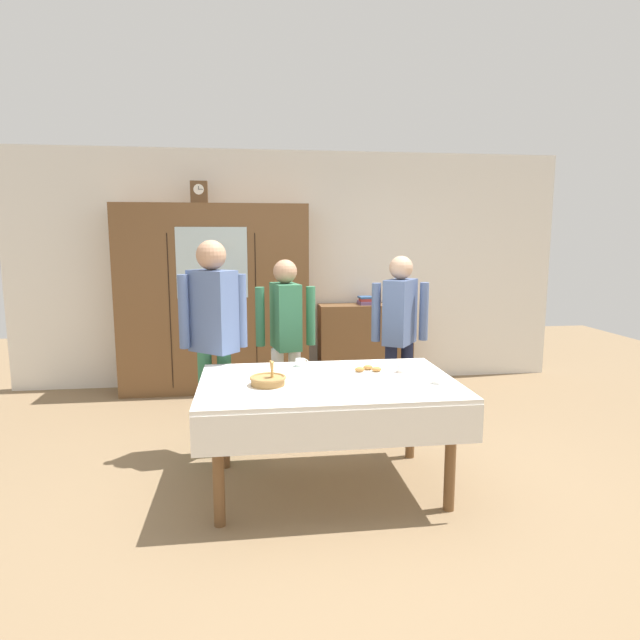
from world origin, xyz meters
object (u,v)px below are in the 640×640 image
Objects in this scene: person_beside_shelf at (400,325)px; bread_basket at (268,380)px; pastry_plate at (368,371)px; person_behind_table_right at (286,330)px; spoon_far_right at (279,370)px; spoon_mid_left at (342,391)px; tea_cup_front_edge at (402,369)px; book_stack at (366,301)px; person_near_right_end at (213,326)px; dining_table at (329,395)px; wall_cabinet at (214,299)px; spoon_near_right at (298,393)px; tea_cup_far_right at (301,364)px; bookshelf_low at (365,344)px; mantel_clock at (199,192)px; tea_cup_far_left at (439,381)px.

bread_basket is at bearing -135.49° from person_beside_shelf.
person_behind_table_right is (-0.52, 0.97, 0.15)m from pastry_plate.
pastry_plate reaches higher than spoon_far_right.
person_behind_table_right is (0.20, 1.19, 0.12)m from bread_basket.
tea_cup_front_edge is at bearing 38.10° from spoon_mid_left.
book_stack is 2.52m from person_near_right_end.
person_behind_table_right is (-0.21, 1.15, 0.25)m from dining_table.
wall_cabinet is 17.47× the size of spoon_far_right.
bread_basket reaches higher than dining_table.
book_stack is 1.83× the size of spoon_far_right.
pastry_plate is 2.35× the size of spoon_far_right.
spoon_near_right is at bearing -90.97° from person_behind_table_right.
dining_table is 13.23× the size of tea_cup_far_right.
wall_cabinet is 8.66× the size of bread_basket.
book_stack is at bearing 49.84° from person_near_right_end.
tea_cup_front_edge is at bearing -96.37° from bookshelf_low.
person_near_right_end is at bearing -143.60° from person_behind_table_right.
bread_basket is 0.88m from person_near_right_end.
tea_cup_front_edge is (-0.28, -2.50, -0.20)m from book_stack.
bookshelf_low is (0.83, 2.64, -0.20)m from dining_table.
wall_cabinet is 17.47× the size of spoon_near_right.
spoon_near_right is at bearing -110.03° from book_stack.
person_near_right_end is (-0.80, 0.71, 0.37)m from dining_table.
spoon_far_right is 1.00× the size of spoon_mid_left.
book_stack is 2.59m from spoon_far_right.
person_near_right_end reaches higher than person_behind_table_right.
spoon_near_right is (-0.54, -0.44, -0.01)m from pastry_plate.
bread_basket is 0.29m from spoon_near_right.
mantel_clock is 0.22× the size of bookshelf_low.
tea_cup_far_right is 0.75m from tea_cup_front_edge.
bread_basket is 0.14× the size of person_near_right_end.
dining_table is 14.45× the size of spoon_near_right.
tea_cup_far_right is 0.08× the size of person_behind_table_right.
book_stack is 2.52m from tea_cup_front_edge.
bookshelf_low is 8.37× the size of tea_cup_far_right.
wall_cabinet is at bearing 0.29° from mantel_clock.
spoon_far_right is (-0.08, 0.60, 0.00)m from spoon_near_right.
bookshelf_low is at bearing 78.12° from pastry_plate.
tea_cup_far_left is at bearing -6.88° from bread_basket.
tea_cup_far_left is at bearing -34.92° from tea_cup_far_right.
bookshelf_low is at bearing 49.84° from person_near_right_end.
mantel_clock is at bearing -178.42° from book_stack.
book_stack is (1.73, 0.05, -0.05)m from wall_cabinet.
tea_cup_far_left is at bearing -92.48° from book_stack.
person_near_right_end is at bearing -82.97° from mantel_clock.
spoon_far_right is (0.58, -2.26, -0.27)m from wall_cabinet.
tea_cup_front_edge is 1.06m from person_beside_shelf.
person_beside_shelf is at bearing 0.86° from person_behind_table_right.
tea_cup_front_edge is 0.89m from spoon_far_right.
person_behind_table_right is 0.98× the size of person_beside_shelf.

